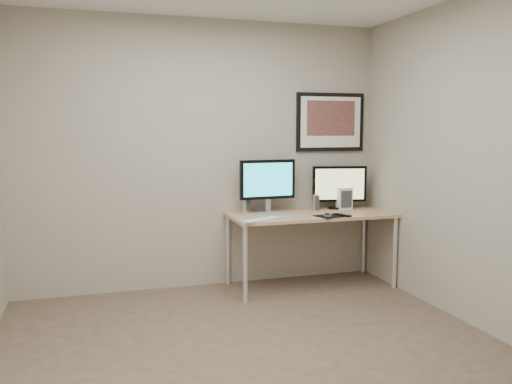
# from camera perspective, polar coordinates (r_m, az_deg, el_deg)

# --- Properties ---
(floor) EXTENTS (3.60, 3.60, 0.00)m
(floor) POSITION_cam_1_polar(r_m,az_deg,el_deg) (3.97, -0.23, -16.38)
(floor) COLOR brown
(floor) RESTS_ON ground
(room) EXTENTS (3.60, 3.60, 3.60)m
(room) POSITION_cam_1_polar(r_m,az_deg,el_deg) (4.08, -2.11, 7.92)
(room) COLOR white
(room) RESTS_ON ground
(desk) EXTENTS (1.60, 0.70, 0.73)m
(desk) POSITION_cam_1_polar(r_m,az_deg,el_deg) (5.34, 5.77, -2.93)
(desk) COLOR #A67150
(desk) RESTS_ON floor
(framed_art) EXTENTS (0.75, 0.04, 0.60)m
(framed_art) POSITION_cam_1_polar(r_m,az_deg,el_deg) (5.71, 7.83, 7.31)
(framed_art) COLOR black
(framed_art) RESTS_ON room
(monitor_large) EXTENTS (0.57, 0.20, 0.52)m
(monitor_large) POSITION_cam_1_polar(r_m,az_deg,el_deg) (5.33, 1.23, 0.92)
(monitor_large) COLOR #B2B2B7
(monitor_large) RESTS_ON desk
(monitor_tv) EXTENTS (0.56, 0.18, 0.44)m
(monitor_tv) POSITION_cam_1_polar(r_m,az_deg,el_deg) (5.63, 8.77, 0.62)
(monitor_tv) COLOR black
(monitor_tv) RESTS_ON desk
(speaker_left) EXTENTS (0.10, 0.10, 0.18)m
(speaker_left) POSITION_cam_1_polar(r_m,az_deg,el_deg) (5.35, -1.10, -1.18)
(speaker_left) COLOR #B2B2B7
(speaker_left) RESTS_ON desk
(speaker_right) EXTENTS (0.07, 0.07, 0.16)m
(speaker_right) POSITION_cam_1_polar(r_m,az_deg,el_deg) (5.47, 6.28, -1.14)
(speaker_right) COLOR #B2B2B7
(speaker_right) RESTS_ON desk
(keyboard) EXTENTS (0.41, 0.26, 0.01)m
(keyboard) POSITION_cam_1_polar(r_m,az_deg,el_deg) (4.90, 0.56, -2.93)
(keyboard) COLOR silver
(keyboard) RESTS_ON desk
(mousepad) EXTENTS (0.30, 0.28, 0.00)m
(mousepad) POSITION_cam_1_polar(r_m,az_deg,el_deg) (5.17, 7.78, -2.53)
(mousepad) COLOR black
(mousepad) RESTS_ON desk
(mouse) EXTENTS (0.07, 0.11, 0.03)m
(mouse) POSITION_cam_1_polar(r_m,az_deg,el_deg) (5.15, 7.51, -2.35)
(mouse) COLOR black
(mouse) RESTS_ON mousepad
(remote) EXTENTS (0.11, 0.19, 0.02)m
(remote) POSITION_cam_1_polar(r_m,az_deg,el_deg) (5.20, 9.12, -2.38)
(remote) COLOR black
(remote) RESTS_ON desk
(fan_unit) EXTENTS (0.15, 0.11, 0.22)m
(fan_unit) POSITION_cam_1_polar(r_m,az_deg,el_deg) (5.63, 9.27, -0.68)
(fan_unit) COLOR silver
(fan_unit) RESTS_ON desk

